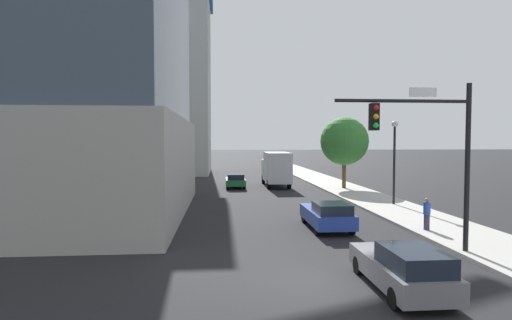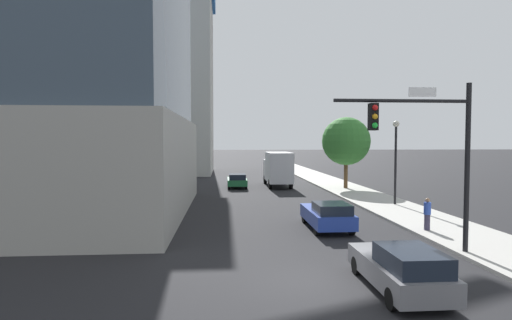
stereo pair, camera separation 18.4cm
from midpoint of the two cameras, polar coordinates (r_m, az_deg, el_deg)
The scene contains 11 objects.
ground_plane at distance 13.94m, azimuth 8.79°, elevation -16.47°, with size 400.00×400.00×0.00m, color black.
sidewalk at distance 35.03m, azimuth 14.74°, elevation -4.79°, with size 4.24×120.00×0.15m, color #B2AFA8.
construction_building at distance 60.81m, azimuth -12.82°, elevation 12.67°, with size 22.95×14.53×35.14m.
traffic_light_pole at distance 17.48m, azimuth 22.95°, elevation 2.77°, with size 5.51×0.48×6.69m.
street_lamp at distance 30.16m, azimuth 18.98°, elevation 1.37°, with size 0.44×0.44×5.82m.
street_tree at distance 39.34m, azimuth 12.52°, elevation 2.55°, with size 4.49×4.49×6.64m.
car_blue at distance 21.69m, azimuth 10.13°, elevation -7.52°, with size 1.94×4.53×1.48m.
car_gray at distance 13.52m, azimuth 19.83°, elevation -13.96°, with size 1.78×4.39×1.49m.
car_green at distance 40.01m, azimuth -2.51°, elevation -2.86°, with size 1.86×4.09×1.41m.
box_truck at distance 41.09m, azimuth 3.17°, elevation -1.10°, with size 2.27×7.07×3.44m.
pedestrian_blue_shirt at distance 22.21m, azimuth 22.89°, elevation -6.90°, with size 0.34×0.34×1.59m.
Camera 2 is at (-2.93, -12.83, 4.56)m, focal length 28.83 mm.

